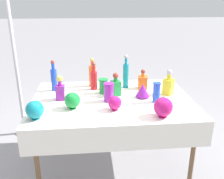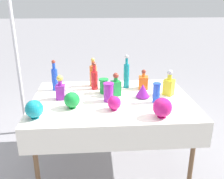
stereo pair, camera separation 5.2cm
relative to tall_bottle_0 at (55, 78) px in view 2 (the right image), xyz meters
The scene contains 20 objects.
ground_plane 1.13m from the tall_bottle_0, 26.26° to the right, with size 40.00×40.00×0.00m, color gray.
display_table 0.72m from the tall_bottle_0, 28.33° to the right, with size 1.62×1.15×0.76m.
tall_bottle_0 is the anchor object (origin of this frame).
tall_bottle_1 0.44m from the tall_bottle_0, ahead, with size 0.07×0.07×0.31m.
tall_bottle_2 0.44m from the tall_bottle_0, 14.55° to the left, with size 0.08×0.08×0.33m.
tall_bottle_3 0.80m from the tall_bottle_0, ahead, with size 0.06×0.06×0.38m.
square_decanter_0 0.99m from the tall_bottle_0, ahead, with size 0.12×0.12×0.22m.
square_decanter_1 1.24m from the tall_bottle_0, 10.97° to the right, with size 0.14×0.14×0.28m.
square_decanter_2 0.69m from the tall_bottle_0, 17.94° to the right, with size 0.12×0.12×0.25m.
square_decanter_3 0.29m from the tall_bottle_0, 71.18° to the right, with size 0.09×0.09×0.25m.
slender_vase_0 1.12m from the tall_bottle_0, 22.48° to the right, with size 0.08×0.08×0.20m.
slender_vase_1 0.55m from the tall_bottle_0, 13.78° to the right, with size 0.11×0.11×0.16m.
slender_vase_2 0.68m from the tall_bottle_0, 32.41° to the right, with size 0.11×0.11×0.19m.
fluted_vase_0 0.98m from the tall_bottle_0, 17.46° to the right, with size 0.15×0.15×0.14m.
round_bowl_0 1.26m from the tall_bottle_0, 36.56° to the right, with size 0.17×0.17×0.18m.
round_bowl_1 0.84m from the tall_bottle_0, 43.25° to the right, with size 0.13×0.13×0.13m.
round_bowl_2 0.55m from the tall_bottle_0, 66.10° to the right, with size 0.15×0.15×0.16m.
round_bowl_3 0.69m from the tall_bottle_0, 96.81° to the right, with size 0.16×0.16×0.16m.
price_tag_left 1.00m from the tall_bottle_0, 56.99° to the right, with size 0.06×0.01×0.04m, color white.
canopy_pole 0.67m from the tall_bottle_0, 139.99° to the left, with size 0.18×0.18×2.43m.
Camera 2 is at (-0.17, -2.35, 1.74)m, focal length 40.00 mm.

